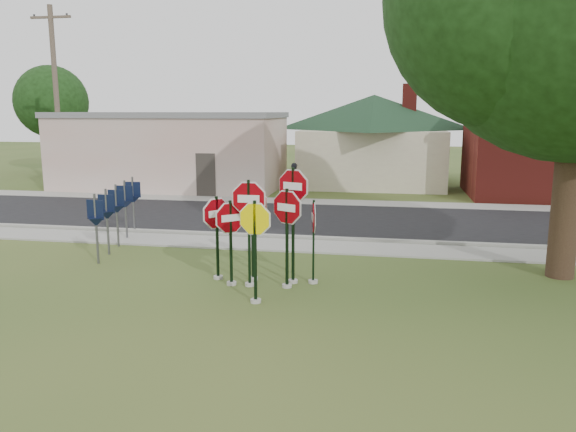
% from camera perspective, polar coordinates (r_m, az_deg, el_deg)
% --- Properties ---
extents(ground, '(120.00, 120.00, 0.00)m').
position_cam_1_polar(ground, '(12.79, -4.14, -8.84)').
color(ground, '#304D1D').
rests_on(ground, ground).
extents(sidewalk_near, '(60.00, 1.60, 0.06)m').
position_cam_1_polar(sidewalk_near, '(17.94, 0.26, -3.01)').
color(sidewalk_near, gray).
rests_on(sidewalk_near, ground).
extents(road, '(60.00, 7.00, 0.04)m').
position_cam_1_polar(road, '(22.28, 2.30, -0.35)').
color(road, black).
rests_on(road, ground).
extents(sidewalk_far, '(60.00, 1.60, 0.06)m').
position_cam_1_polar(sidewalk_far, '(26.48, 3.62, 1.41)').
color(sidewalk_far, gray).
rests_on(sidewalk_far, ground).
extents(curb, '(60.00, 0.20, 0.14)m').
position_cam_1_polar(curb, '(18.89, 0.80, -2.19)').
color(curb, gray).
rests_on(curb, ground).
extents(stop_sign_center, '(1.15, 0.24, 2.76)m').
position_cam_1_polar(stop_sign_center, '(13.58, -3.99, -0.05)').
color(stop_sign_center, '#A4A199').
rests_on(stop_sign_center, ground).
extents(stop_sign_yellow, '(1.01, 0.24, 2.43)m').
position_cam_1_polar(stop_sign_yellow, '(12.42, -3.37, -2.33)').
color(stop_sign_yellow, '#A4A199').
rests_on(stop_sign_yellow, ground).
extents(stop_sign_left, '(0.81, 0.72, 2.23)m').
position_cam_1_polar(stop_sign_left, '(13.78, -5.85, -1.61)').
color(stop_sign_left, '#A4A199').
rests_on(stop_sign_left, ground).
extents(stop_sign_right, '(1.03, 0.52, 2.56)m').
position_cam_1_polar(stop_sign_right, '(13.46, -0.10, -0.77)').
color(stop_sign_right, '#A4A199').
rests_on(stop_sign_right, ground).
extents(stop_sign_back_right, '(1.07, 0.44, 3.03)m').
position_cam_1_polar(stop_sign_back_right, '(13.77, 0.52, 0.97)').
color(stop_sign_back_right, '#A4A199').
rests_on(stop_sign_back_right, ground).
extents(stop_sign_back_left, '(0.93, 0.71, 2.52)m').
position_cam_1_polar(stop_sign_back_left, '(14.10, -3.63, -0.37)').
color(stop_sign_back_left, '#A4A199').
rests_on(stop_sign_back_left, ground).
extents(stop_sign_far_right, '(0.24, 1.04, 2.22)m').
position_cam_1_polar(stop_sign_far_right, '(13.87, 2.61, -1.54)').
color(stop_sign_far_right, '#A4A199').
rests_on(stop_sign_far_right, ground).
extents(stop_sign_far_left, '(0.71, 0.85, 2.26)m').
position_cam_1_polar(stop_sign_far_left, '(14.32, -7.23, -1.09)').
color(stop_sign_far_left, '#A4A199').
rests_on(stop_sign_far_left, ground).
extents(route_sign_row, '(1.43, 4.63, 2.00)m').
position_cam_1_polar(route_sign_row, '(18.50, -17.01, 0.71)').
color(route_sign_row, '#59595E').
rests_on(route_sign_row, ground).
extents(building_stucco, '(12.20, 6.20, 4.20)m').
position_cam_1_polar(building_stucco, '(32.09, -11.79, 6.62)').
color(building_stucco, beige).
rests_on(building_stucco, ground).
extents(building_house, '(11.60, 11.60, 6.20)m').
position_cam_1_polar(building_house, '(33.69, 8.71, 9.45)').
color(building_house, beige).
rests_on(building_house, ground).
extents(building_brick, '(10.20, 6.20, 4.75)m').
position_cam_1_polar(building_brick, '(31.51, 27.01, 6.09)').
color(building_brick, maroon).
rests_on(building_brick, ground).
extents(utility_pole_near, '(2.20, 0.26, 9.50)m').
position_cam_1_polar(utility_pole_near, '(31.84, -22.46, 11.10)').
color(utility_pole_near, '#4E3F34').
rests_on(utility_pole_near, ground).
extents(bg_tree_left, '(4.90, 4.90, 7.35)m').
position_cam_1_polar(bg_tree_left, '(42.48, -22.90, 10.63)').
color(bg_tree_left, black).
rests_on(bg_tree_left, ground).
extents(pedestrian, '(0.73, 0.55, 1.80)m').
position_cam_1_polar(pedestrian, '(26.79, 0.63, 3.54)').
color(pedestrian, black).
rests_on(pedestrian, sidewalk_far).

